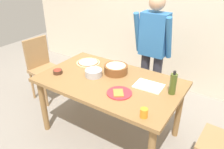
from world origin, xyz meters
The scene contains 13 objects.
ground centered at (0.00, 0.00, 0.00)m, with size 8.00×8.00×0.00m, color gray.
wall_back centered at (0.00, 1.60, 1.30)m, with size 5.60×0.10×2.60m, color beige.
dining_table centered at (0.00, 0.00, 0.67)m, with size 1.60×0.96×0.76m.
person_cook centered at (0.18, 0.76, 0.94)m, with size 0.49×0.25×1.62m.
chair_wooden_left centered at (-1.32, 0.15, 0.54)m, with size 0.44×0.44×0.95m.
pizza_raw_on_board centered at (-0.49, 0.23, 0.77)m, with size 0.31×0.31×0.02m.
plate_with_slice centered at (0.24, -0.18, 0.77)m, with size 0.26×0.26×0.02m.
popcorn_bowl centered at (-0.04, 0.19, 0.82)m, with size 0.28×0.28×0.11m.
mixing_bowl_steel centered at (-0.21, -0.02, 0.80)m, with size 0.20×0.20×0.08m.
small_sauce_bowl centered at (-0.61, -0.20, 0.79)m, with size 0.11×0.11×0.06m.
olive_oil_bottle centered at (0.68, 0.12, 0.87)m, with size 0.07×0.07×0.26m.
cup_orange centered at (0.61, -0.38, 0.80)m, with size 0.07×0.07×0.09m, color orange.
cutting_board_white centered at (0.43, 0.12, 0.77)m, with size 0.30×0.22×0.01m, color white.
Camera 1 is at (1.21, -1.81, 1.98)m, focal length 35.44 mm.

